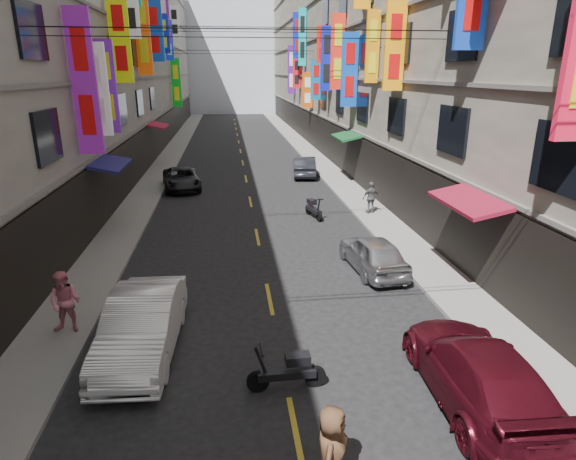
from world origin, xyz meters
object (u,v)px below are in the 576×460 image
object	(u,v)px
scooter_far_right	(313,209)
car_right_mid	(373,253)
scooter_crossing	(288,371)
car_left_mid	(142,325)
car_right_near	(479,372)
pedestrian_rfar	(371,198)
car_right_far	(304,166)
pedestrian_lfar	(65,302)
car_left_far	(181,179)
pedestrian_crossing	(331,453)

from	to	relation	value
scooter_far_right	car_right_mid	size ratio (longest dim) A/B	0.46
scooter_crossing	car_left_mid	xyz separation A→B (m)	(-3.45, 1.93, 0.33)
car_right_near	car_right_mid	distance (m)	7.30
car_left_mid	pedestrian_rfar	size ratio (longest dim) A/B	2.95
car_right_far	pedestrian_lfar	distance (m)	22.08
pedestrian_rfar	scooter_crossing	bearing A→B (deg)	53.85
car_right_near	pedestrian_rfar	world-z (taller)	pedestrian_rfar
scooter_far_right	car_left_far	distance (m)	9.84
car_left_mid	pedestrian_crossing	bearing A→B (deg)	-48.99
car_left_far	car_left_mid	bearing A→B (deg)	-96.96
car_left_mid	car_right_mid	distance (m)	8.55
pedestrian_lfar	car_right_near	bearing A→B (deg)	-13.78
scooter_far_right	pedestrian_lfar	bearing A→B (deg)	36.06
scooter_far_right	car_right_near	size ratio (longest dim) A/B	0.36
pedestrian_rfar	pedestrian_crossing	xyz separation A→B (m)	(-5.42, -16.09, -0.05)
scooter_crossing	car_right_mid	world-z (taller)	car_right_mid
scooter_crossing	pedestrian_crossing	distance (m)	2.97
car_right_far	pedestrian_rfar	world-z (taller)	pedestrian_rfar
car_right_far	pedestrian_lfar	size ratio (longest dim) A/B	2.38
car_right_near	car_right_far	world-z (taller)	car_right_near
scooter_crossing	car_right_far	distance (m)	23.28
scooter_crossing	scooter_far_right	distance (m)	13.46
car_left_far	scooter_crossing	bearing A→B (deg)	-87.47
car_left_mid	pedestrian_rfar	xyz separation A→B (m)	(9.23, 11.24, 0.14)
car_right_mid	pedestrian_lfar	size ratio (longest dim) A/B	2.22
car_left_far	car_right_near	bearing A→B (deg)	-77.98
scooter_far_right	car_right_far	bearing A→B (deg)	-110.26
car_right_mid	pedestrian_lfar	distance (m)	10.02
pedestrian_lfar	pedestrian_rfar	size ratio (longest dim) A/B	1.09
pedestrian_crossing	car_left_mid	bearing A→B (deg)	60.58
car_left_mid	car_right_near	world-z (taller)	car_left_mid
car_left_mid	pedestrian_crossing	world-z (taller)	pedestrian_crossing
scooter_far_right	car_right_near	xyz separation A→B (m)	(1.09, -14.08, 0.28)
car_right_near	car_right_far	xyz separation A→B (m)	(0.00, 23.87, -0.05)
car_right_near	pedestrian_crossing	size ratio (longest dim) A/B	2.92
pedestrian_lfar	scooter_far_right	bearing A→B (deg)	58.72
car_right_near	car_right_far	distance (m)	23.87
car_left_far	pedestrian_crossing	bearing A→B (deg)	-88.02
pedestrian_crossing	car_right_near	bearing A→B (deg)	-38.80
scooter_far_right	car_left_far	bearing A→B (deg)	-59.30
scooter_far_right	pedestrian_rfar	bearing A→B (deg)	166.55
pedestrian_lfar	car_left_far	bearing A→B (deg)	93.49
car_right_near	car_right_mid	bearing A→B (deg)	-87.00
car_right_mid	car_left_mid	bearing A→B (deg)	25.99
pedestrian_lfar	pedestrian_rfar	world-z (taller)	pedestrian_lfar
pedestrian_rfar	car_right_near	bearing A→B (deg)	70.26
scooter_far_right	pedestrian_lfar	world-z (taller)	pedestrian_lfar
scooter_far_right	car_left_mid	world-z (taller)	car_left_mid
car_left_mid	car_right_mid	bearing A→B (deg)	34.20
scooter_far_right	car_left_mid	distance (m)	12.89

